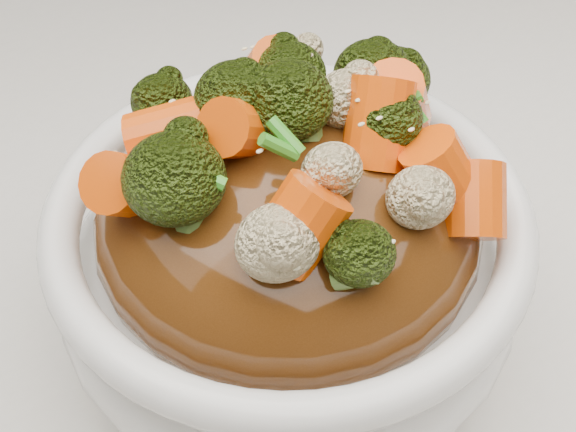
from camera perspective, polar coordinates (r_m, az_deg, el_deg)
tablecloth at (r=0.45m, az=-4.43°, el=-6.95°), size 1.20×0.80×0.04m
bowl at (r=0.39m, az=0.00°, el=-3.41°), size 0.23×0.23×0.09m
sauce_base at (r=0.37m, az=0.00°, el=-0.33°), size 0.18×0.18×0.10m
carrots at (r=0.32m, az=0.00°, el=7.50°), size 0.18×0.18×0.05m
broccoli at (r=0.32m, az=0.00°, el=7.36°), size 0.18×0.18×0.05m
cauliflower at (r=0.32m, az=0.00°, el=7.07°), size 0.18×0.18×0.04m
scallions at (r=0.32m, az=0.00°, el=7.64°), size 0.14×0.14×0.02m
sesame_seeds at (r=0.32m, az=0.00°, el=7.64°), size 0.16×0.16×0.01m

